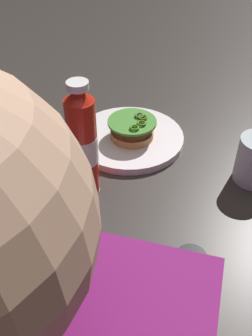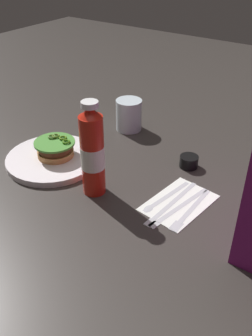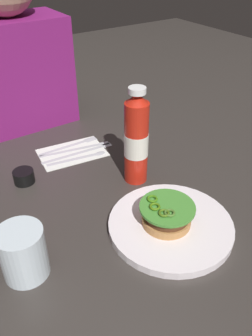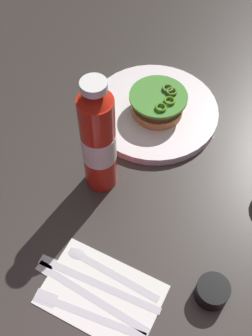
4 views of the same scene
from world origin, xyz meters
name	(u,v)px [view 4 (image 4 of 4)]	position (x,y,z in m)	size (l,w,h in m)	color
ground_plane	(171,170)	(0.00, 0.00, 0.00)	(3.00, 3.00, 0.00)	#342F2B
dinner_plate	(154,111)	(0.07, -0.13, 0.01)	(0.27, 0.27, 0.02)	white
burger_sandwich	(158,103)	(0.07, -0.12, 0.04)	(0.12, 0.12, 0.05)	#BA7E47
ketchup_bottle	(98,141)	(0.12, 0.06, 0.12)	(0.06, 0.06, 0.25)	red
condiment_cup	(212,291)	(-0.13, 0.21, 0.02)	(0.05, 0.05, 0.03)	black
napkin	(101,294)	(0.04, 0.27, 0.00)	(0.19, 0.12, 0.00)	white
spoon_utensil	(98,265)	(0.06, 0.23, 0.00)	(0.17, 0.05, 0.00)	silver
butter_knife	(90,280)	(0.06, 0.25, 0.00)	(0.22, 0.03, 0.00)	silver
steak_knife	(84,292)	(0.06, 0.28, 0.00)	(0.21, 0.06, 0.00)	silver
fork_utensil	(79,311)	(0.06, 0.31, 0.00)	(0.19, 0.02, 0.00)	silver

